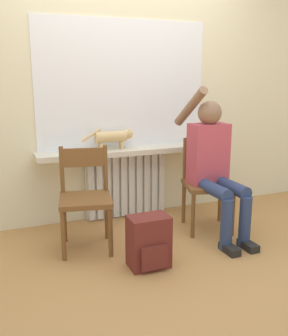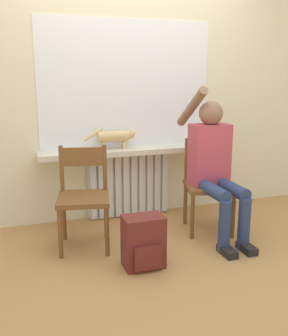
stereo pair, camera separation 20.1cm
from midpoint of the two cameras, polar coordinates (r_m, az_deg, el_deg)
ground_plane at (r=3.07m, az=3.01°, el=-13.82°), size 12.00×12.00×0.00m
wall_with_window at (r=3.87m, az=-4.66°, el=12.62°), size 7.00×0.06×2.70m
radiator at (r=3.95m, az=-4.03°, el=-2.39°), size 0.83×0.08×0.66m
windowsill at (r=3.79m, az=-3.74°, el=2.45°), size 1.76×0.26×0.05m
window_glass at (r=3.84m, az=-4.48°, el=11.97°), size 1.69×0.01×1.20m
chair_left at (r=3.24m, az=-10.29°, el=-4.12°), size 0.49×0.49×0.83m
chair_right at (r=3.63m, az=7.56°, el=-2.10°), size 0.50×0.50×0.83m
person at (r=3.47m, az=8.48°, el=0.94°), size 0.36×1.01×1.31m
cat at (r=3.73m, az=-5.98°, el=4.55°), size 0.50×0.10×0.21m
backpack at (r=2.95m, az=-1.27°, el=-10.74°), size 0.30×0.23×0.39m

